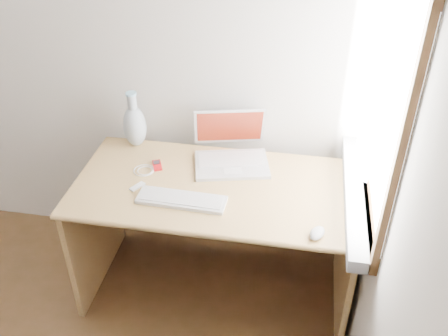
% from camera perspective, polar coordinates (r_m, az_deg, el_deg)
% --- Properties ---
extents(back_wall, '(3.50, 0.04, 2.60)m').
position_cam_1_polar(back_wall, '(2.87, -20.79, 14.66)').
color(back_wall, white).
rests_on(back_wall, floor).
extents(window, '(0.11, 0.99, 1.10)m').
position_cam_1_polar(window, '(2.11, 17.44, 7.79)').
color(window, white).
rests_on(window, right_wall).
extents(desk, '(1.38, 0.69, 0.73)m').
position_cam_1_polar(desk, '(2.62, -0.64, -4.60)').
color(desk, tan).
rests_on(desk, floor).
extents(laptop, '(0.42, 0.39, 0.25)m').
position_cam_1_polar(laptop, '(2.57, 1.09, 1.90)').
color(laptop, silver).
rests_on(laptop, desk).
extents(external_keyboard, '(0.42, 0.14, 0.02)m').
position_cam_1_polar(external_keyboard, '(2.33, -4.88, -3.61)').
color(external_keyboard, white).
rests_on(external_keyboard, desk).
extents(mouse, '(0.09, 0.11, 0.03)m').
position_cam_1_polar(mouse, '(2.17, 10.60, -7.32)').
color(mouse, silver).
rests_on(mouse, desk).
extents(ipod, '(0.08, 0.10, 0.01)m').
position_cam_1_polar(ipod, '(2.58, -7.65, 0.31)').
color(ipod, '#BA0C12').
rests_on(ipod, desk).
extents(cable_coil, '(0.13, 0.13, 0.01)m').
position_cam_1_polar(cable_coil, '(2.56, -9.14, -0.27)').
color(cable_coil, white).
rests_on(cable_coil, desk).
extents(remote, '(0.07, 0.09, 0.01)m').
position_cam_1_polar(remote, '(2.45, -9.87, -2.08)').
color(remote, white).
rests_on(remote, desk).
extents(vase, '(0.12, 0.12, 0.32)m').
position_cam_1_polar(vase, '(2.71, -10.18, 4.90)').
color(vase, '#B1BFCD').
rests_on(vase, desk).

